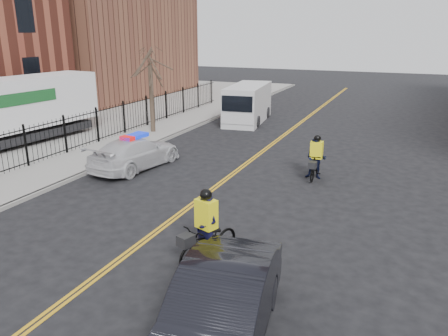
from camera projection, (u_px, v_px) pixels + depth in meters
ground at (184, 211)px, 15.55m from camera, size 120.00×120.00×0.00m
center_line_left at (257, 155)px, 22.58m from camera, size 0.10×60.00×0.01m
center_line_right at (260, 155)px, 22.51m from camera, size 0.10×60.00×0.01m
sidewalk at (136, 140)px, 25.37m from camera, size 3.00×60.00×0.15m
curb at (158, 142)px, 24.80m from camera, size 0.20×60.00×0.15m
iron_fence at (114, 122)px, 25.67m from camera, size 0.12×28.00×2.00m
lot_pad at (5, 126)px, 29.38m from camera, size 18.00×60.00×0.02m
warehouse_far at (93, 21)px, 43.18m from camera, size 14.00×18.00×14.00m
street_tree at (151, 76)px, 26.12m from camera, size 3.20×3.20×4.80m
police_cruiser at (136, 153)px, 20.20m from camera, size 2.57×5.15×1.60m
dark_sedan at (220, 310)px, 8.64m from camera, size 2.52×5.30×1.68m
cargo_van at (247, 104)px, 30.32m from camera, size 2.96×6.30×2.54m
cyclist_near at (206, 236)px, 11.99m from camera, size 1.44×2.28×2.12m
cyclist_far at (316, 162)px, 18.72m from camera, size 0.87×1.92×1.94m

